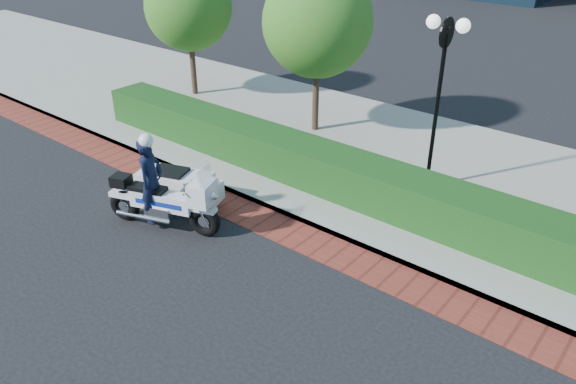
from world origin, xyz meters
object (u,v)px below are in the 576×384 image
Objects in this scene: tree_b at (318,22)px; police_motorcycle at (167,189)px; lamppost at (441,79)px; tree_a at (188,7)px.

tree_b is 6.82m from police_motorcycle.
lamppost is at bearing -16.11° from tree_b.
tree_a is 8.97m from police_motorcycle.
tree_b reaches higher than police_motorcycle.
tree_a is 5.50m from tree_b.
tree_b reaches higher than tree_a.
police_motorcycle is at bearing -46.61° from tree_a.
police_motorcycle is (0.43, -6.27, -2.66)m from tree_b.
police_motorcycle is (-4.07, -4.97, -2.18)m from lamppost.
tree_a reaches higher than lamppost.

